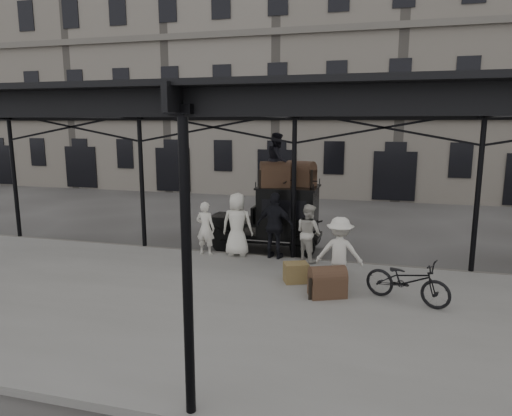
{
  "coord_description": "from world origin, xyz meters",
  "views": [
    {
      "loc": [
        2.42,
        -11.19,
        4.18
      ],
      "look_at": [
        -1.05,
        1.6,
        1.7
      ],
      "focal_mm": 32.0,
      "sensor_mm": 36.0,
      "label": 1
    }
  ],
  "objects_px": {
    "porter_official": "(275,226)",
    "bicycle": "(407,281)",
    "taxi": "(279,215)",
    "porter_left": "(205,228)",
    "steamer_trunk_roof_near": "(275,176)",
    "steamer_trunk_platform": "(327,284)"
  },
  "relations": [
    {
      "from": "taxi",
      "to": "porter_left",
      "type": "xyz_separation_m",
      "value": [
        -1.98,
        -1.47,
        -0.22
      ]
    },
    {
      "from": "porter_official",
      "to": "bicycle",
      "type": "bearing_deg",
      "value": 155.17
    },
    {
      "from": "porter_official",
      "to": "steamer_trunk_platform",
      "type": "relative_size",
      "value": 2.39
    },
    {
      "from": "taxi",
      "to": "porter_left",
      "type": "relative_size",
      "value": 2.19
    },
    {
      "from": "taxi",
      "to": "bicycle",
      "type": "height_order",
      "value": "taxi"
    },
    {
      "from": "porter_left",
      "to": "steamer_trunk_roof_near",
      "type": "relative_size",
      "value": 1.8
    },
    {
      "from": "porter_left",
      "to": "porter_official",
      "type": "height_order",
      "value": "porter_official"
    },
    {
      "from": "steamer_trunk_platform",
      "to": "bicycle",
      "type": "bearing_deg",
      "value": -19.33
    },
    {
      "from": "porter_left",
      "to": "bicycle",
      "type": "relative_size",
      "value": 0.86
    },
    {
      "from": "bicycle",
      "to": "steamer_trunk_platform",
      "type": "distance_m",
      "value": 1.8
    },
    {
      "from": "porter_official",
      "to": "bicycle",
      "type": "height_order",
      "value": "porter_official"
    },
    {
      "from": "porter_official",
      "to": "steamer_trunk_platform",
      "type": "bearing_deg",
      "value": 135.07
    },
    {
      "from": "bicycle",
      "to": "steamer_trunk_platform",
      "type": "bearing_deg",
      "value": 115.85
    },
    {
      "from": "taxi",
      "to": "bicycle",
      "type": "distance_m",
      "value": 5.47
    },
    {
      "from": "porter_left",
      "to": "porter_official",
      "type": "xyz_separation_m",
      "value": [
        2.16,
        0.19,
        0.17
      ]
    },
    {
      "from": "steamer_trunk_platform",
      "to": "steamer_trunk_roof_near",
      "type": "bearing_deg",
      "value": 96.3
    },
    {
      "from": "porter_official",
      "to": "steamer_trunk_platform",
      "type": "distance_m",
      "value": 3.37
    },
    {
      "from": "porter_official",
      "to": "steamer_trunk_roof_near",
      "type": "xyz_separation_m",
      "value": [
        -0.26,
        1.03,
        1.37
      ]
    },
    {
      "from": "porter_left",
      "to": "steamer_trunk_roof_near",
      "type": "bearing_deg",
      "value": -141.95
    },
    {
      "from": "taxi",
      "to": "bicycle",
      "type": "relative_size",
      "value": 1.88
    },
    {
      "from": "steamer_trunk_roof_near",
      "to": "taxi",
      "type": "bearing_deg",
      "value": 52.27
    },
    {
      "from": "porter_left",
      "to": "steamer_trunk_platform",
      "type": "height_order",
      "value": "porter_left"
    }
  ]
}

